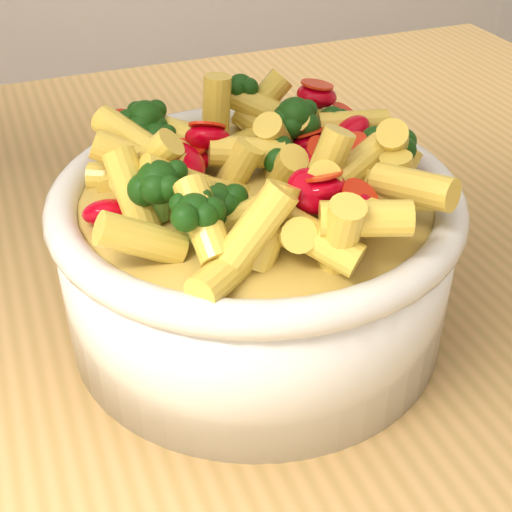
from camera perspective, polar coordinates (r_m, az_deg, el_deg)
name	(u,v)px	position (r m, az deg, el deg)	size (l,w,h in m)	color
table	(99,392)	(0.57, -12.46, -10.58)	(1.20, 0.80, 0.90)	#AF834B
serving_bowl	(256,254)	(0.43, 0.00, 0.14)	(0.24, 0.24, 0.10)	silver
pasta_salad	(256,160)	(0.39, 0.00, 7.69)	(0.19, 0.19, 0.04)	#FADB4E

